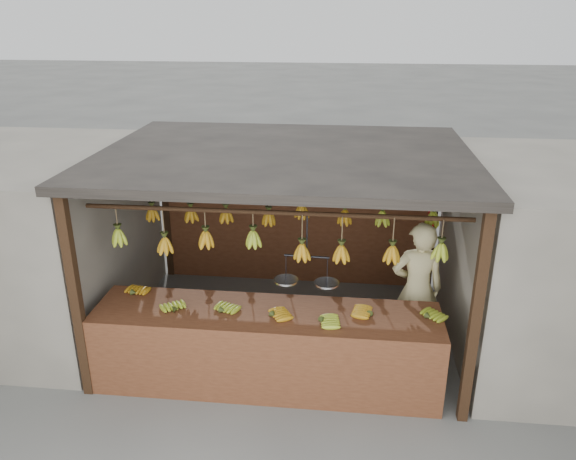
# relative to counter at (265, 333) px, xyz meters

# --- Properties ---
(ground) EXTENTS (80.00, 80.00, 0.00)m
(ground) POSITION_rel_counter_xyz_m (0.08, 1.24, -0.71)
(ground) COLOR #5B5B57
(stall) EXTENTS (4.30, 3.30, 2.40)m
(stall) POSITION_rel_counter_xyz_m (0.08, 1.56, 1.26)
(stall) COLOR black
(stall) RESTS_ON ground
(neighbor_left) EXTENTS (3.00, 3.00, 2.30)m
(neighbor_left) POSITION_rel_counter_xyz_m (-3.52, 1.24, 0.44)
(neighbor_left) COLOR slate
(neighbor_left) RESTS_ON ground
(counter) EXTENTS (3.76, 0.85, 0.96)m
(counter) POSITION_rel_counter_xyz_m (0.00, 0.00, 0.00)
(counter) COLOR #562E19
(counter) RESTS_ON ground
(hanging_bananas) EXTENTS (3.59, 2.24, 0.39)m
(hanging_bananas) POSITION_rel_counter_xyz_m (0.08, 1.23, 0.90)
(hanging_bananas) COLOR #92A523
(hanging_bananas) RESTS_ON ground
(balance_scale) EXTENTS (0.70, 0.28, 0.78)m
(balance_scale) POSITION_rel_counter_xyz_m (0.42, 0.24, 0.56)
(balance_scale) COLOR black
(balance_scale) RESTS_ON ground
(vendor) EXTENTS (0.66, 0.47, 1.69)m
(vendor) POSITION_rel_counter_xyz_m (1.68, 0.93, 0.13)
(vendor) COLOR beige
(vendor) RESTS_ON ground
(bag_bundles) EXTENTS (0.08, 0.26, 1.21)m
(bag_bundles) POSITION_rel_counter_xyz_m (2.02, 2.59, 0.27)
(bag_bundles) COLOR #199926
(bag_bundles) RESTS_ON ground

